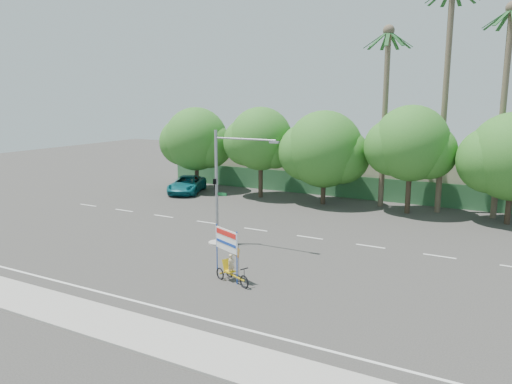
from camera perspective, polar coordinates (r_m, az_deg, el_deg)
The scene contains 16 objects.
ground at distance 26.68m, azimuth -4.64°, elevation -8.81°, with size 120.00×120.00×0.00m, color #33302D.
sidewalk_near at distance 21.30m, azimuth -16.19°, elevation -14.34°, with size 50.00×2.40×0.12m, color gray.
fence at distance 45.34m, azimuth 10.46°, elevation 0.59°, with size 38.00×0.08×2.00m, color #336B3D.
building_left at distance 53.11m, azimuth 1.78°, elevation 3.36°, with size 12.00×8.00×4.00m, color beige.
building_right at distance 47.81m, azimuth 21.36°, elevation 1.52°, with size 14.00×8.00×3.60m, color beige.
tree_far_left at distance 48.10m, azimuth -6.91°, elevation 5.81°, with size 7.14×6.00×7.96m.
tree_left at distance 44.37m, azimuth 0.49°, elevation 5.84°, with size 6.66×5.60×8.07m.
tree_center at distance 41.93m, azimuth 7.73°, elevation 4.63°, with size 7.62×6.40×7.85m.
tree_right at distance 39.88m, azimuth 17.22°, elevation 5.04°, with size 6.90×5.80×8.36m.
tree_far_right at distance 39.15m, azimuth 27.24°, elevation 3.34°, with size 7.38×6.20×7.94m.
palm_tall at distance 40.85m, azimuth 20.96°, elevation 12.29°, with size 3.73×3.79×17.45m.
palm_mid at distance 40.44m, azimuth 26.55°, elevation 10.38°, with size 3.73×3.79×15.45m.
palm_short at distance 41.72m, azimuth 14.59°, elevation 10.40°, with size 3.73×3.79×14.45m.
traffic_signal at distance 30.27m, azimuth -4.05°, elevation -0.68°, with size 4.72×1.10×7.00m.
trike_billboard at distance 24.76m, azimuth -3.03°, elevation -7.72°, with size 2.53×1.30×2.69m.
pickup_truck at distance 47.37m, azimuth -7.91°, elevation 0.85°, with size 2.62×5.69×1.58m, color #0F616A.
Camera 1 is at (13.94, -20.89, 9.00)m, focal length 35.00 mm.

